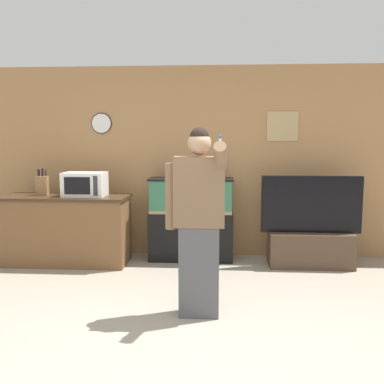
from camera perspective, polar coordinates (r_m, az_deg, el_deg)
The scene contains 8 objects.
ground_plane at distance 3.55m, azimuth -1.65°, elevation -20.06°, with size 18.00×18.00×0.00m, color gray.
wall_back_paneled at distance 5.93m, azimuth 0.86°, elevation 4.04°, with size 10.00×0.08×2.60m.
counter_island at distance 5.81m, azimuth -16.40°, elevation -4.82°, with size 1.63×0.61×0.89m.
microwave at distance 5.62m, azimuth -14.10°, elevation 1.01°, with size 0.52×0.35×0.30m.
knife_block at distance 5.88m, azimuth -19.33°, elevation 0.86°, with size 0.15×0.09×0.35m.
aquarium_on_stand at distance 5.71m, azimuth -0.13°, elevation -3.64°, with size 1.11×0.36×1.10m.
tv_on_stand at distance 5.67m, azimuth 15.54°, elevation -6.16°, with size 1.27×0.40×1.16m.
person_standing at distance 3.86m, azimuth 0.83°, elevation -3.69°, with size 0.54×0.41×1.72m.
Camera 1 is at (0.31, -3.14, 1.62)m, focal length 40.00 mm.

